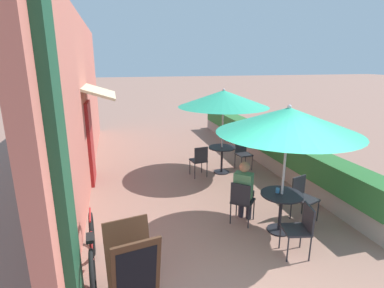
{
  "coord_description": "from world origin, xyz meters",
  "views": [
    {
      "loc": [
        -1.75,
        -2.83,
        3.07
      ],
      "look_at": [
        0.15,
        4.41,
        1.0
      ],
      "focal_mm": 28.0,
      "sensor_mm": 36.0,
      "label": 1
    }
  ],
  "objects_px": {
    "seated_patron_near_left": "(244,189)",
    "cafe_chair_mid_right": "(243,152)",
    "patio_table_near": "(281,204)",
    "cafe_chair_near_right": "(301,226)",
    "cafe_chair_near_back": "(303,195)",
    "menu_board": "(132,266)",
    "patio_umbrella_near": "(288,120)",
    "patio_table_mid": "(222,154)",
    "cafe_chair_near_left": "(242,199)",
    "cafe_chair_mid_left": "(200,159)",
    "bicycle_leaning": "(92,252)",
    "patio_umbrella_mid": "(223,99)",
    "coffee_cup_near": "(278,190)"
  },
  "relations": [
    {
      "from": "seated_patron_near_left",
      "to": "bicycle_leaning",
      "type": "distance_m",
      "value": 2.93
    },
    {
      "from": "cafe_chair_near_back",
      "to": "menu_board",
      "type": "relative_size",
      "value": 0.83
    },
    {
      "from": "cafe_chair_near_left",
      "to": "patio_umbrella_mid",
      "type": "relative_size",
      "value": 0.35
    },
    {
      "from": "patio_table_mid",
      "to": "cafe_chair_mid_right",
      "type": "relative_size",
      "value": 0.88
    },
    {
      "from": "cafe_chair_mid_left",
      "to": "cafe_chair_mid_right",
      "type": "distance_m",
      "value": 1.45
    },
    {
      "from": "seated_patron_near_left",
      "to": "patio_table_mid",
      "type": "distance_m",
      "value": 2.71
    },
    {
      "from": "patio_table_near",
      "to": "seated_patron_near_left",
      "type": "bearing_deg",
      "value": 135.69
    },
    {
      "from": "patio_table_mid",
      "to": "cafe_chair_near_back",
      "type": "bearing_deg",
      "value": -77.23
    },
    {
      "from": "patio_umbrella_near",
      "to": "menu_board",
      "type": "bearing_deg",
      "value": -159.88
    },
    {
      "from": "patio_table_near",
      "to": "patio_table_mid",
      "type": "bearing_deg",
      "value": 89.79
    },
    {
      "from": "cafe_chair_mid_right",
      "to": "bicycle_leaning",
      "type": "bearing_deg",
      "value": 35.15
    },
    {
      "from": "patio_table_near",
      "to": "patio_umbrella_near",
      "type": "height_order",
      "value": "patio_umbrella_near"
    },
    {
      "from": "cafe_chair_near_left",
      "to": "cafe_chair_mid_right",
      "type": "bearing_deg",
      "value": 107.28
    },
    {
      "from": "coffee_cup_near",
      "to": "patio_table_mid",
      "type": "bearing_deg",
      "value": 88.77
    },
    {
      "from": "patio_table_mid",
      "to": "coffee_cup_near",
      "type": "bearing_deg",
      "value": -91.23
    },
    {
      "from": "cafe_chair_near_left",
      "to": "cafe_chair_mid_left",
      "type": "relative_size",
      "value": 1.0
    },
    {
      "from": "patio_table_near",
      "to": "coffee_cup_near",
      "type": "xyz_separation_m",
      "value": [
        -0.05,
        0.06,
        0.26
      ]
    },
    {
      "from": "cafe_chair_mid_right",
      "to": "patio_umbrella_mid",
      "type": "bearing_deg",
      "value": 6.05
    },
    {
      "from": "patio_umbrella_near",
      "to": "menu_board",
      "type": "xyz_separation_m",
      "value": [
        -2.75,
        -1.01,
        -1.59
      ]
    },
    {
      "from": "cafe_chair_near_left",
      "to": "cafe_chair_near_right",
      "type": "distance_m",
      "value": 1.26
    },
    {
      "from": "patio_umbrella_mid",
      "to": "bicycle_leaning",
      "type": "bearing_deg",
      "value": -133.32
    },
    {
      "from": "patio_table_mid",
      "to": "cafe_chair_near_right",
      "type": "bearing_deg",
      "value": -91.19
    },
    {
      "from": "cafe_chair_near_back",
      "to": "patio_umbrella_mid",
      "type": "height_order",
      "value": "patio_umbrella_mid"
    },
    {
      "from": "cafe_chair_near_back",
      "to": "menu_board",
      "type": "distance_m",
      "value": 3.66
    },
    {
      "from": "cafe_chair_mid_right",
      "to": "menu_board",
      "type": "bearing_deg",
      "value": 43.97
    },
    {
      "from": "cafe_chair_near_right",
      "to": "bicycle_leaning",
      "type": "distance_m",
      "value": 3.25
    },
    {
      "from": "cafe_chair_near_right",
      "to": "menu_board",
      "type": "height_order",
      "value": "menu_board"
    },
    {
      "from": "patio_table_near",
      "to": "seated_patron_near_left",
      "type": "height_order",
      "value": "seated_patron_near_left"
    },
    {
      "from": "seated_patron_near_left",
      "to": "cafe_chair_near_back",
      "type": "distance_m",
      "value": 1.21
    },
    {
      "from": "cafe_chair_near_back",
      "to": "cafe_chair_mid_right",
      "type": "distance_m",
      "value": 3.03
    },
    {
      "from": "menu_board",
      "to": "cafe_chair_near_right",
      "type": "bearing_deg",
      "value": -4.37
    },
    {
      "from": "cafe_chair_near_left",
      "to": "menu_board",
      "type": "relative_size",
      "value": 0.83
    },
    {
      "from": "patio_table_near",
      "to": "cafe_chair_near_left",
      "type": "relative_size",
      "value": 0.88
    },
    {
      "from": "cafe_chair_near_right",
      "to": "bicycle_leaning",
      "type": "xyz_separation_m",
      "value": [
        -3.23,
        0.37,
        -0.15
      ]
    },
    {
      "from": "menu_board",
      "to": "patio_table_mid",
      "type": "bearing_deg",
      "value": 45.96
    },
    {
      "from": "seated_patron_near_left",
      "to": "cafe_chair_near_back",
      "type": "xyz_separation_m",
      "value": [
        1.18,
        -0.2,
        -0.17
      ]
    },
    {
      "from": "cafe_chair_near_right",
      "to": "cafe_chair_near_back",
      "type": "relative_size",
      "value": 1.0
    },
    {
      "from": "seated_patron_near_left",
      "to": "cafe_chair_mid_left",
      "type": "height_order",
      "value": "seated_patron_near_left"
    },
    {
      "from": "cafe_chair_near_left",
      "to": "cafe_chair_mid_right",
      "type": "relative_size",
      "value": 1.0
    },
    {
      "from": "patio_table_mid",
      "to": "patio_umbrella_mid",
      "type": "bearing_deg",
      "value": 0.0
    },
    {
      "from": "cafe_chair_near_left",
      "to": "menu_board",
      "type": "height_order",
      "value": "menu_board"
    },
    {
      "from": "cafe_chair_near_back",
      "to": "coffee_cup_near",
      "type": "distance_m",
      "value": 0.8
    },
    {
      "from": "patio_umbrella_mid",
      "to": "menu_board",
      "type": "height_order",
      "value": "patio_umbrella_mid"
    },
    {
      "from": "cafe_chair_near_right",
      "to": "cafe_chair_mid_left",
      "type": "height_order",
      "value": "same"
    },
    {
      "from": "patio_table_near",
      "to": "cafe_chair_near_right",
      "type": "relative_size",
      "value": 0.88
    },
    {
      "from": "cafe_chair_mid_left",
      "to": "bicycle_leaning",
      "type": "relative_size",
      "value": 0.5
    },
    {
      "from": "patio_umbrella_near",
      "to": "patio_table_mid",
      "type": "bearing_deg",
      "value": 89.79
    },
    {
      "from": "cafe_chair_near_right",
      "to": "cafe_chair_near_back",
      "type": "height_order",
      "value": "same"
    },
    {
      "from": "cafe_chair_mid_right",
      "to": "patio_table_mid",
      "type": "bearing_deg",
      "value": 6.05
    },
    {
      "from": "seated_patron_near_left",
      "to": "cafe_chair_mid_right",
      "type": "distance_m",
      "value": 3.09
    }
  ]
}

